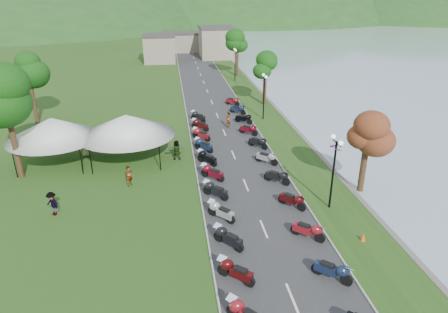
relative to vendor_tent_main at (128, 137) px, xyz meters
name	(u,v)px	position (x,y,z in m)	size (l,w,h in m)	color
road	(217,115)	(9.10, 11.68, -1.99)	(7.00, 120.00, 0.02)	#353538
hills_backdrop	(178,19)	(9.10, 171.68, -2.00)	(360.00, 120.00, 76.00)	#285621
far_building	(183,44)	(7.10, 56.68, 0.50)	(18.00, 16.00, 5.00)	gray
moto_row_left	(222,212)	(6.66, -10.87, -1.45)	(2.60, 43.55, 1.10)	#331411
moto_row_right	(277,177)	(11.52, -6.28, -1.45)	(2.60, 46.45, 1.10)	#331411
vendor_tent_main	(128,137)	(0.00, 0.00, 0.00)	(5.40, 5.40, 4.00)	silver
vendor_tent_side	(55,141)	(-5.95, -0.07, 0.00)	(4.98, 4.98, 4.00)	silver
tree_park_left	(7,107)	(-8.16, -2.46, 3.66)	(4.08, 4.08, 11.32)	#185312
tree_lakeside	(366,147)	(17.26, -8.28, 1.44)	(2.48, 2.48, 6.88)	#185312
pedestrian_a	(130,186)	(0.45, -5.20, -2.00)	(0.58, 0.43, 1.60)	slate
pedestrian_b	(141,143)	(0.79, 3.68, -2.00)	(0.91, 0.50, 1.88)	slate
pedestrian_c	(54,215)	(-4.16, -8.80, -2.00)	(1.07, 0.44, 1.65)	slate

